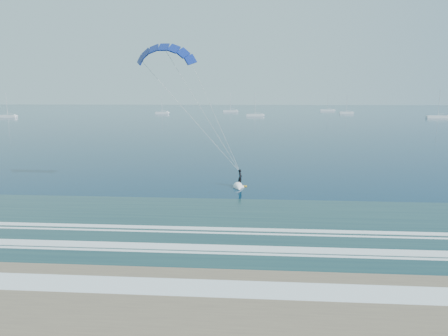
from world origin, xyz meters
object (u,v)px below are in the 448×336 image
(sailboat_0, at_px, (8,116))
(sailboat_3, at_px, (255,115))
(sailboat_2, at_px, (230,111))
(sailboat_6, at_px, (438,117))
(sailboat_1, at_px, (162,113))
(sailboat_5, at_px, (346,113))
(sailboat_4, at_px, (327,110))
(kitesurfer_rig, at_px, (202,110))

(sailboat_0, bearing_deg, sailboat_3, 9.49)
(sailboat_3, bearing_deg, sailboat_0, -170.51)
(sailboat_2, height_order, sailboat_6, sailboat_6)
(sailboat_1, bearing_deg, sailboat_5, 4.64)
(sailboat_0, bearing_deg, sailboat_2, 35.59)
(sailboat_1, bearing_deg, sailboat_4, 24.68)
(sailboat_2, bearing_deg, sailboat_6, -32.33)
(kitesurfer_rig, height_order, sailboat_5, kitesurfer_rig)
(kitesurfer_rig, xyz_separation_m, sailboat_6, (92.91, 152.79, -8.24))
(sailboat_0, distance_m, sailboat_6, 206.46)
(sailboat_0, height_order, sailboat_6, sailboat_6)
(sailboat_3, relative_size, sailboat_5, 1.11)
(sailboat_1, xyz_separation_m, sailboat_2, (38.25, 30.07, 0.01))
(sailboat_0, relative_size, sailboat_2, 0.95)
(sailboat_3, xyz_separation_m, sailboat_5, (53.49, 33.13, -0.01))
(sailboat_2, height_order, sailboat_3, sailboat_2)
(sailboat_5, bearing_deg, sailboat_6, -52.78)
(sailboat_1, distance_m, sailboat_4, 113.98)
(sailboat_1, relative_size, sailboat_6, 0.77)
(sailboat_3, distance_m, sailboat_5, 62.91)
(sailboat_2, distance_m, sailboat_6, 120.80)
(sailboat_1, bearing_deg, sailboat_2, 38.17)
(kitesurfer_rig, relative_size, sailboat_5, 1.57)
(sailboat_6, bearing_deg, sailboat_0, -177.24)
(sailboat_4, height_order, sailboat_5, sailboat_4)
(kitesurfer_rig, bearing_deg, sailboat_6, 58.70)
(sailboat_5, bearing_deg, sailboat_1, -175.36)
(sailboat_6, bearing_deg, sailboat_1, 166.18)
(sailboat_4, relative_size, sailboat_5, 1.21)
(kitesurfer_rig, bearing_deg, sailboat_3, 87.69)
(sailboat_4, bearing_deg, kitesurfer_rig, -103.44)
(sailboat_1, bearing_deg, kitesurfer_rig, -75.80)
(sailboat_5, bearing_deg, sailboat_3, -148.22)
(sailboat_0, bearing_deg, sailboat_6, 2.76)
(sailboat_2, bearing_deg, sailboat_5, -17.14)
(sailboat_3, bearing_deg, sailboat_2, 106.11)
(kitesurfer_rig, relative_size, sailboat_0, 1.44)
(sailboat_3, xyz_separation_m, sailboat_4, (49.59, 72.01, 0.01))
(sailboat_4, xyz_separation_m, sailboat_5, (3.90, -38.87, -0.01))
(kitesurfer_rig, distance_m, sailboat_4, 241.67)
(kitesurfer_rig, distance_m, sailboat_5, 205.20)
(sailboat_3, distance_m, sailboat_6, 86.93)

